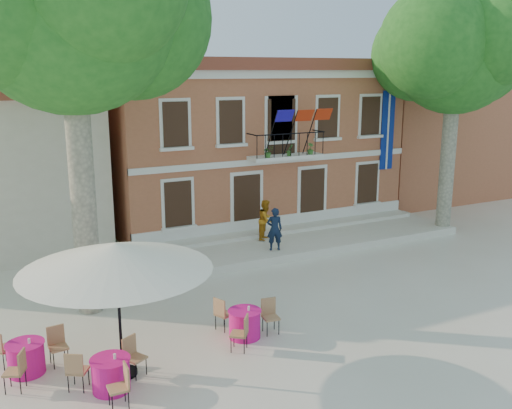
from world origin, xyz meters
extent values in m
plane|color=beige|center=(0.00, 0.00, 0.00)|extent=(90.00, 90.00, 0.00)
cube|color=#B26140|center=(2.00, 10.00, 3.50)|extent=(13.00, 8.00, 7.00)
cube|color=brown|center=(2.00, 10.00, 7.25)|extent=(13.50, 8.50, 0.50)
cube|color=silver|center=(2.00, 6.05, 6.85)|extent=(13.30, 0.35, 0.35)
cube|color=silver|center=(2.00, 5.55, 3.50)|extent=(3.20, 0.90, 0.15)
cube|color=black|center=(2.00, 5.15, 4.50)|extent=(3.20, 0.04, 0.04)
cube|color=navy|center=(7.60, 5.94, 4.30)|extent=(0.70, 0.05, 3.60)
cube|color=#180E9A|center=(1.10, 4.80, 5.25)|extent=(0.76, 0.27, 0.47)
cube|color=#B8270C|center=(2.00, 4.80, 5.25)|extent=(0.76, 0.29, 0.47)
cube|color=#B8270C|center=(2.90, 4.80, 5.25)|extent=(0.76, 0.27, 0.47)
imported|color=#26591E|center=(1.00, 5.25, 3.82)|extent=(0.43, 0.37, 0.48)
imported|color=#26591E|center=(2.00, 5.25, 3.82)|extent=(0.26, 0.21, 0.48)
imported|color=#26591E|center=(3.00, 5.25, 3.82)|extent=(0.27, 0.27, 0.48)
cube|color=#B26140|center=(14.00, 11.00, 3.00)|extent=(9.00, 9.00, 6.00)
cube|color=brown|center=(14.00, 11.00, 6.20)|extent=(9.40, 9.40, 0.40)
cube|color=silver|center=(2.00, 4.40, 0.15)|extent=(14.00, 3.40, 0.30)
cylinder|color=#A59E84|center=(-6.92, 1.62, 3.74)|extent=(0.71, 0.71, 7.48)
sphere|color=#1E5A1C|center=(-6.92, 1.62, 8.76)|extent=(5.98, 5.98, 5.98)
cylinder|color=#A59E84|center=(8.72, 3.23, 3.36)|extent=(0.63, 0.63, 6.71)
sphere|color=#1E5A1C|center=(8.72, 3.23, 7.86)|extent=(5.37, 5.37, 5.37)
cylinder|color=black|center=(-7.00, -2.50, 0.04)|extent=(0.69, 0.69, 0.08)
cylinder|color=black|center=(-7.00, -2.50, 1.43)|extent=(0.07, 0.07, 2.86)
cone|color=white|center=(-7.00, -2.50, 2.92)|extent=(4.35, 4.35, 0.63)
imported|color=#101C35|center=(0.35, 3.48, 1.13)|extent=(0.69, 0.56, 1.65)
imported|color=#C17716|center=(0.72, 4.89, 1.12)|extent=(1.00, 1.00, 1.63)
cylinder|color=#D5146C|center=(-7.39, -3.06, 0.38)|extent=(0.84, 0.84, 0.75)
cylinder|color=#D5146C|center=(-7.39, -3.06, 0.76)|extent=(0.90, 0.90, 0.02)
cube|color=tan|center=(-7.40, -3.81, 0.47)|extent=(0.43, 0.43, 0.95)
cube|color=tan|center=(-6.73, -2.70, 0.47)|extent=(0.57, 0.57, 0.95)
cube|color=tan|center=(-8.03, -2.68, 0.47)|extent=(0.58, 0.58, 0.95)
cylinder|color=#D5146C|center=(-3.59, -2.07, 0.38)|extent=(0.84, 0.84, 0.75)
cylinder|color=#D5146C|center=(-3.59, -2.07, 0.76)|extent=(0.90, 0.90, 0.02)
cube|color=tan|center=(-3.89, -1.37, 0.47)|extent=(0.55, 0.55, 0.95)
cube|color=tan|center=(-4.05, -2.66, 0.47)|extent=(0.59, 0.59, 0.95)
cube|color=tan|center=(-2.85, -2.16, 0.47)|extent=(0.47, 0.47, 0.95)
cylinder|color=#D5146C|center=(-9.00, -1.42, 0.38)|extent=(0.84, 0.84, 0.75)
cylinder|color=#D5146C|center=(-9.00, -1.42, 0.76)|extent=(0.90, 0.90, 0.02)
cube|color=tan|center=(-9.31, -2.10, 0.47)|extent=(0.55, 0.55, 0.95)
cube|color=tan|center=(-8.25, -1.34, 0.47)|extent=(0.46, 0.46, 0.95)
cube|color=tan|center=(-9.44, -0.81, 0.47)|extent=(0.59, 0.59, 0.95)
camera|label=1|loc=(-9.70, -14.77, 6.98)|focal=40.00mm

